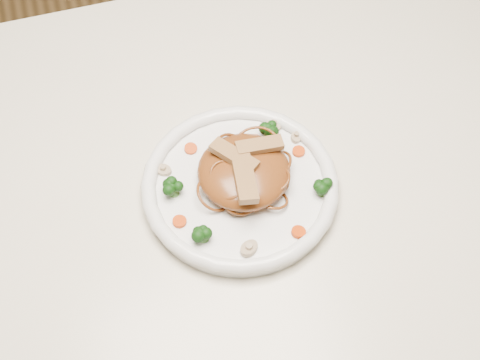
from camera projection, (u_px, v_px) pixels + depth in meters
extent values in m
cube|color=beige|center=(222.00, 192.00, 0.94)|extent=(1.20, 0.80, 0.04)
cylinder|color=brown|center=(417.00, 101.00, 1.51)|extent=(0.06, 0.06, 0.71)
cylinder|color=white|center=(240.00, 189.00, 0.90)|extent=(0.30, 0.30, 0.02)
ellipsoid|color=brown|center=(244.00, 171.00, 0.89)|extent=(0.16, 0.16, 0.04)
cube|color=#A07F4B|center=(259.00, 146.00, 0.88)|extent=(0.06, 0.02, 0.01)
cube|color=#A07F4B|center=(234.00, 156.00, 0.87)|extent=(0.06, 0.07, 0.01)
cube|color=#A07F4B|center=(244.00, 177.00, 0.85)|extent=(0.03, 0.08, 0.01)
cylinder|color=red|center=(255.00, 140.00, 0.94)|extent=(0.03, 0.03, 0.00)
cylinder|color=red|center=(179.00, 221.00, 0.87)|extent=(0.02, 0.02, 0.00)
cylinder|color=red|center=(299.00, 151.00, 0.93)|extent=(0.02, 0.02, 0.00)
cylinder|color=red|center=(191.00, 149.00, 0.93)|extent=(0.02, 0.02, 0.00)
cylinder|color=red|center=(298.00, 232.00, 0.86)|extent=(0.02, 0.02, 0.00)
cylinder|color=#BEB18E|center=(249.00, 248.00, 0.84)|extent=(0.04, 0.04, 0.01)
cylinder|color=#BEB18E|center=(296.00, 137.00, 0.94)|extent=(0.03, 0.03, 0.01)
cylinder|color=#BEB18E|center=(163.00, 170.00, 0.91)|extent=(0.03, 0.03, 0.01)
cylinder|color=#BEB18E|center=(274.00, 124.00, 0.95)|extent=(0.03, 0.03, 0.01)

